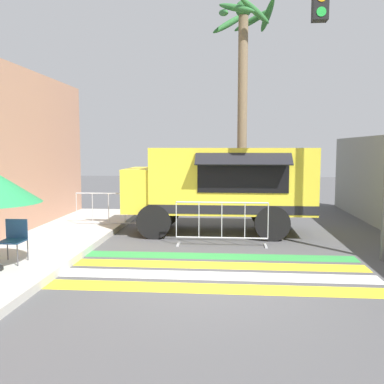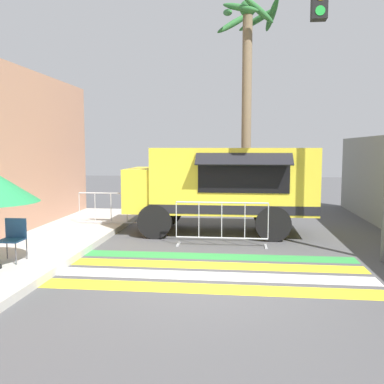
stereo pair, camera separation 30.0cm
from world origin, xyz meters
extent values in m
plane|color=#4C4C4F|center=(0.00, 0.00, 0.00)|extent=(60.00, 60.00, 0.00)
cube|color=yellow|center=(0.00, -0.54, 0.00)|extent=(6.40, 0.56, 0.01)
cube|color=white|center=(0.00, 0.22, 0.00)|extent=(6.40, 0.56, 0.01)
cube|color=yellow|center=(0.00, 0.98, 0.00)|extent=(6.40, 0.56, 0.01)
cube|color=green|center=(0.00, 1.74, 0.00)|extent=(6.40, 0.56, 0.01)
cube|color=yellow|center=(0.42, 4.53, 1.57)|extent=(4.54, 2.16, 1.83)
cube|color=yellow|center=(-1.85, 4.53, 1.27)|extent=(1.60, 1.99, 1.23)
cube|color=#1E232D|center=(-2.60, 4.53, 1.58)|extent=(0.06, 1.73, 0.47)
cube|color=black|center=(0.68, 3.44, 1.71)|extent=(2.40, 0.03, 0.82)
cube|color=black|center=(0.68, 3.23, 2.20)|extent=(2.50, 0.43, 0.31)
cube|color=black|center=(0.42, 3.44, 0.84)|extent=(4.54, 0.01, 0.24)
cylinder|color=black|center=(-1.72, 3.54, 0.48)|extent=(0.95, 0.22, 0.95)
cylinder|color=black|center=(-1.72, 5.53, 0.48)|extent=(0.95, 0.22, 0.95)
cylinder|color=black|center=(1.49, 3.54, 0.48)|extent=(0.95, 0.22, 0.95)
cylinder|color=black|center=(1.49, 5.53, 0.48)|extent=(0.95, 0.22, 0.95)
cylinder|color=green|center=(2.20, 1.54, 5.30)|extent=(0.20, 0.02, 0.20)
cylinder|color=#4C4C51|center=(-3.82, 0.03, 0.38)|extent=(0.02, 0.02, 0.43)
cylinder|color=#4C4C51|center=(-4.26, 0.46, 0.38)|extent=(0.02, 0.02, 0.43)
cylinder|color=#4C4C51|center=(-3.82, 0.46, 0.38)|extent=(0.02, 0.02, 0.43)
cube|color=#2D5999|center=(-4.04, 0.25, 0.60)|extent=(0.46, 0.46, 0.03)
cube|color=#2D5999|center=(-4.04, 0.46, 0.82)|extent=(0.46, 0.03, 0.41)
cylinder|color=#B7BABF|center=(0.15, 2.85, 1.11)|extent=(2.33, 0.04, 0.04)
cylinder|color=#B7BABF|center=(0.15, 2.85, 0.20)|extent=(2.33, 0.04, 0.04)
cylinder|color=#B7BABF|center=(-1.02, 2.85, 0.66)|extent=(0.02, 0.02, 0.91)
cylinder|color=#B7BABF|center=(-0.44, 2.85, 0.66)|extent=(0.02, 0.02, 0.91)
cylinder|color=#B7BABF|center=(0.15, 2.85, 0.66)|extent=(0.02, 0.02, 0.91)
cylinder|color=#B7BABF|center=(0.73, 2.85, 0.66)|extent=(0.02, 0.02, 0.91)
cylinder|color=#B7BABF|center=(1.31, 2.85, 0.66)|extent=(0.02, 0.02, 0.91)
cube|color=#B7BABF|center=(-0.97, 2.85, 0.01)|extent=(0.06, 0.44, 0.03)
cube|color=#B7BABF|center=(1.26, 2.85, 0.01)|extent=(0.06, 0.44, 0.03)
cylinder|color=#B7BABF|center=(-3.33, 4.76, 1.11)|extent=(2.01, 0.04, 0.04)
cylinder|color=#B7BABF|center=(-3.33, 4.76, 0.20)|extent=(2.01, 0.04, 0.04)
cylinder|color=#B7BABF|center=(-4.33, 4.76, 0.66)|extent=(0.02, 0.02, 0.91)
cylinder|color=#B7BABF|center=(-3.83, 4.76, 0.66)|extent=(0.02, 0.02, 0.91)
cylinder|color=#B7BABF|center=(-3.33, 4.76, 0.66)|extent=(0.02, 0.02, 0.91)
cylinder|color=#B7BABF|center=(-2.82, 4.76, 0.66)|extent=(0.02, 0.02, 0.91)
cylinder|color=#B7BABF|center=(-2.32, 4.76, 0.66)|extent=(0.02, 0.02, 0.91)
cube|color=#B7BABF|center=(-4.28, 4.76, 0.01)|extent=(0.06, 0.44, 0.03)
cube|color=#B7BABF|center=(-2.37, 4.76, 0.01)|extent=(0.06, 0.44, 0.03)
cylinder|color=#7A664C|center=(0.81, 8.41, 3.70)|extent=(0.36, 0.36, 7.40)
sphere|color=#2D6B33|center=(0.81, 8.41, 7.55)|extent=(0.60, 0.60, 0.60)
ellipsoid|color=#2D6B33|center=(1.69, 8.56, 7.33)|extent=(0.54, 1.75, 0.94)
ellipsoid|color=#2D6B33|center=(1.20, 9.15, 7.35)|extent=(1.58, 0.98, 0.81)
ellipsoid|color=#2D6B33|center=(0.33, 9.16, 7.28)|extent=(1.53, 1.08, 1.14)
ellipsoid|color=#2D6B33|center=(0.08, 8.27, 7.38)|extent=(0.52, 1.51, 0.65)
ellipsoid|color=#2D6B33|center=(0.55, 7.76, 7.38)|extent=(1.39, 0.75, 0.64)
ellipsoid|color=#2D6B33|center=(1.18, 7.80, 7.29)|extent=(1.28, 0.91, 0.92)
camera|label=1|loc=(0.29, -7.88, 2.47)|focal=40.00mm
camera|label=2|loc=(0.59, -7.85, 2.47)|focal=40.00mm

